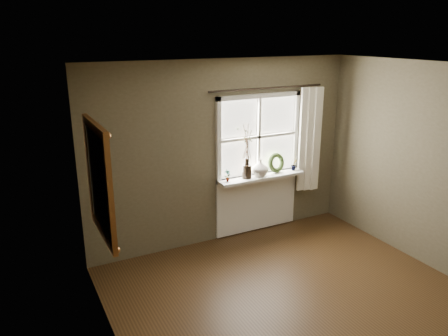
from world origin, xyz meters
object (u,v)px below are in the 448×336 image
dark_jug (247,171)px  cream_vase (260,168)px  wreath (276,165)px  gilt_mirror (99,181)px

dark_jug → cream_vase: size_ratio=0.78×
dark_jug → wreath: size_ratio=0.66×
cream_vase → wreath: (0.30, 0.04, -0.01)m
wreath → gilt_mirror: (-2.79, -1.06, 0.51)m
wreath → cream_vase: bearing=178.7°
cream_vase → gilt_mirror: bearing=-157.7°
cream_vase → gilt_mirror: size_ratio=0.22×
cream_vase → gilt_mirror: gilt_mirror is taller
wreath → dark_jug: bearing=175.5°
cream_vase → wreath: wreath is taller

